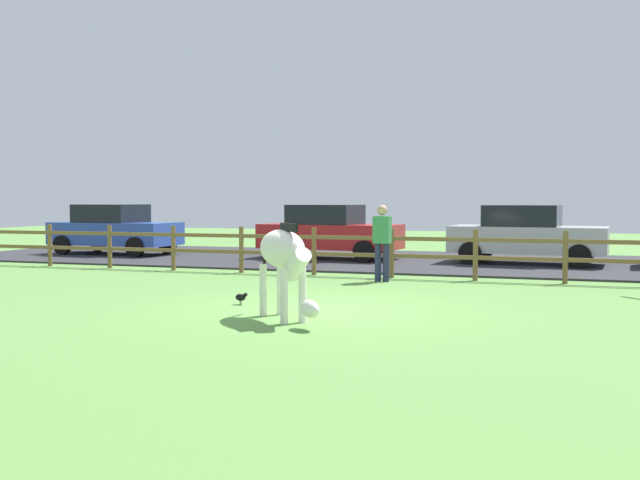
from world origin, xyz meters
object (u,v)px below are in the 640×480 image
object	(u,v)px
parked_car_blue	(114,229)
visitor_near_fence	(382,239)
zebra	(284,256)
crow_on_grass	(241,297)
parked_car_silver	(526,234)
parked_car_red	(329,231)

from	to	relation	value
parked_car_blue	visitor_near_fence	distance (m)	10.69
zebra	crow_on_grass	xyz separation A→B (m)	(-1.25, 1.22, -0.80)
parked_car_silver	parked_car_blue	distance (m)	12.46
visitor_near_fence	parked_car_silver	bearing A→B (deg)	60.73
zebra	parked_car_blue	bearing A→B (deg)	134.16
zebra	parked_car_red	size ratio (longest dim) A/B	0.37
parked_car_silver	visitor_near_fence	world-z (taller)	visitor_near_fence
zebra	crow_on_grass	distance (m)	1.92
zebra	parked_car_red	xyz separation A→B (m)	(-2.56, 10.22, -0.08)
parked_car_silver	parked_car_red	world-z (taller)	same
parked_car_silver	visitor_near_fence	xyz separation A→B (m)	(-2.76, -4.92, 0.06)
parked_car_blue	parked_car_red	xyz separation A→B (m)	(6.96, 0.42, 0.00)
zebra	parked_car_red	world-z (taller)	parked_car_red
zebra	visitor_near_fence	distance (m)	5.31
parked_car_silver	parked_car_blue	size ratio (longest dim) A/B	1.01
crow_on_grass	parked_car_red	xyz separation A→B (m)	(-1.31, 8.99, 0.72)
zebra	crow_on_grass	size ratio (longest dim) A/B	7.05
crow_on_grass	zebra	bearing A→B (deg)	-44.48
zebra	crow_on_grass	bearing A→B (deg)	135.52
crow_on_grass	visitor_near_fence	xyz separation A→B (m)	(1.43, 4.08, 0.78)
parked_car_silver	crow_on_grass	bearing A→B (deg)	-114.94
parked_car_red	visitor_near_fence	distance (m)	5.63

